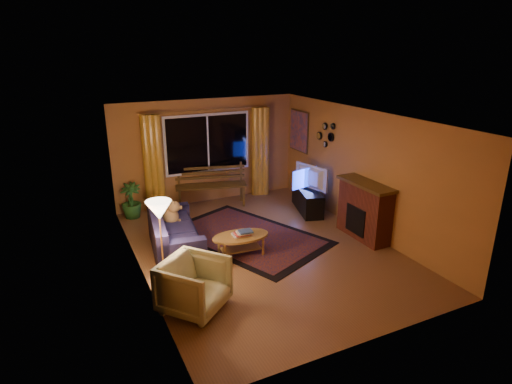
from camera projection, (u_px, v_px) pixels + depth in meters
name	position (u px, v px, depth m)	size (l,w,h in m)	color
floor	(263.00, 249.00, 8.15)	(4.50, 6.00, 0.02)	brown
ceiling	(264.00, 117.00, 7.33)	(4.50, 6.00, 0.02)	white
wall_back	(207.00, 151.00, 10.30)	(4.50, 0.02, 2.50)	#BA7A37
wall_left	(137.00, 206.00, 6.81)	(0.02, 6.00, 2.50)	#BA7A37
wall_right	(363.00, 171.00, 8.66)	(0.02, 6.00, 2.50)	#BA7A37
window	(208.00, 144.00, 10.18)	(2.00, 0.02, 1.30)	black
curtain_rod	(207.00, 110.00, 9.88)	(0.03, 0.03, 3.20)	#BF8C3F
curtain_left	(153.00, 164.00, 9.68)	(0.36, 0.36, 2.24)	gold
curtain_right	(260.00, 152.00, 10.79)	(0.36, 0.36, 2.24)	gold
bench	(212.00, 196.00, 10.25)	(1.67, 0.49, 0.50)	#483211
potted_plant	(131.00, 201.00, 9.49)	(0.45, 0.45, 0.80)	#235B1E
sofa	(175.00, 233.00, 7.89)	(0.82, 1.92, 0.78)	#181636
dog	(171.00, 214.00, 8.21)	(0.28, 0.39, 0.43)	olive
armchair	(194.00, 283.00, 6.15)	(0.84, 0.79, 0.87)	beige
floor_lamp	(162.00, 244.00, 6.74)	(0.24, 0.24, 1.42)	#BF8C3F
rug	(247.00, 236.00, 8.65)	(1.97, 3.11, 0.02)	maroon
coffee_table	(241.00, 245.00, 7.86)	(1.06, 1.06, 0.39)	#B58438
tv_console	(307.00, 200.00, 9.93)	(0.43, 1.28, 0.53)	black
television	(308.00, 178.00, 9.76)	(0.96, 0.13, 0.55)	black
fireplace	(364.00, 212.00, 8.47)	(0.40, 1.20, 1.10)	maroon
mirror_cluster	(325.00, 133.00, 9.57)	(0.06, 0.60, 0.56)	black
painting	(299.00, 131.00, 10.60)	(0.04, 0.76, 0.96)	orange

